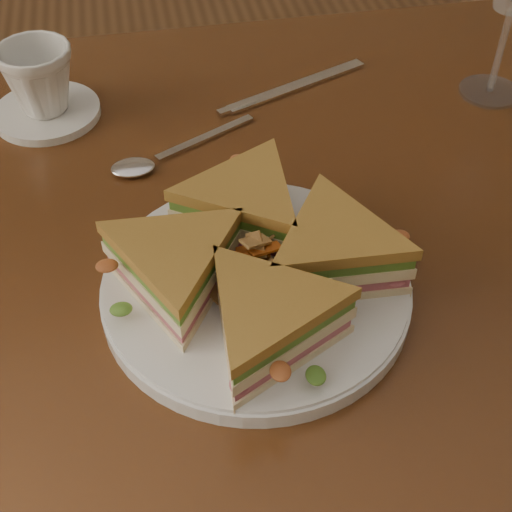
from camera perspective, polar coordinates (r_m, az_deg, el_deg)
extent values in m
cube|color=#371C0C|center=(0.73, -3.81, 1.82)|extent=(1.20, 0.80, 0.04)
cylinder|color=#321C0F|center=(1.37, 17.79, 2.90)|extent=(0.06, 0.06, 0.71)
cylinder|color=silver|center=(0.64, 0.00, -2.64)|extent=(0.28, 0.28, 0.02)
cube|color=silver|center=(0.82, -4.06, 9.38)|extent=(0.12, 0.07, 0.00)
ellipsoid|color=silver|center=(0.78, -9.81, 6.95)|extent=(0.05, 0.03, 0.01)
cube|color=silver|center=(0.91, 3.35, 13.41)|extent=(0.19, 0.09, 0.00)
cube|color=silver|center=(0.87, -1.58, 11.74)|extent=(0.05, 0.03, 0.00)
cylinder|color=white|center=(0.95, 18.16, 12.40)|extent=(0.07, 0.07, 0.00)
cylinder|color=white|center=(0.92, 18.95, 15.26)|extent=(0.01, 0.01, 0.11)
cylinder|color=silver|center=(0.89, -16.36, 10.97)|extent=(0.12, 0.12, 0.01)
imported|color=silver|center=(0.87, -16.96, 13.37)|extent=(0.10, 0.10, 0.08)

